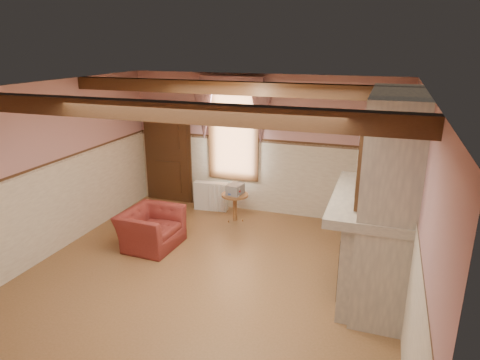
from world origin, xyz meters
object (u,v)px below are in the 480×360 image
(radiator, at_px, (211,196))
(side_table, at_px, (235,207))
(armchair, at_px, (151,228))
(mantel_clock, at_px, (377,172))
(bowl, at_px, (374,192))
(oil_lamp, at_px, (376,173))

(radiator, bearing_deg, side_table, -34.23)
(armchair, distance_m, mantel_clock, 3.81)
(armchair, xyz_separation_m, radiator, (0.32, 1.89, -0.03))
(armchair, height_order, side_table, armchair)
(radiator, bearing_deg, bowl, -37.31)
(radiator, xyz_separation_m, mantel_clock, (3.25, -1.30, 1.22))
(side_table, relative_size, mantel_clock, 2.29)
(oil_lamp, bearing_deg, side_table, 157.12)
(radiator, height_order, mantel_clock, mantel_clock)
(side_table, height_order, bowl, bowl)
(radiator, bearing_deg, armchair, -104.56)
(radiator, distance_m, bowl, 4.02)
(armchair, xyz_separation_m, bowl, (3.57, -0.16, 1.14))
(bowl, xyz_separation_m, mantel_clock, (0.00, 0.76, 0.06))
(side_table, relative_size, radiator, 0.79)
(oil_lamp, bearing_deg, armchair, -173.16)
(side_table, distance_m, radiator, 0.76)
(radiator, bearing_deg, mantel_clock, -26.72)
(armchair, height_order, oil_lamp, oil_lamp)
(side_table, bearing_deg, mantel_clock, -19.62)
(bowl, height_order, mantel_clock, mantel_clock)
(side_table, bearing_deg, radiator, 150.79)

